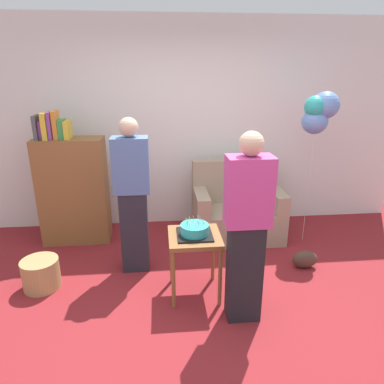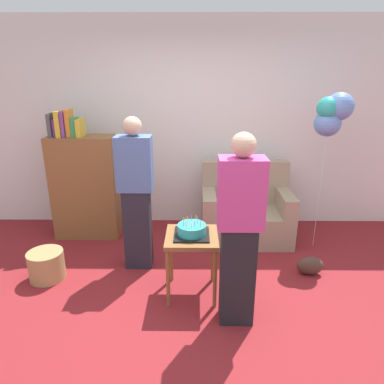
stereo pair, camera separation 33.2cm
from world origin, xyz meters
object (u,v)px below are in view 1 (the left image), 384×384
Objects in this scene: bookshelf at (73,188)px; person_blowing_candles at (133,196)px; side_table at (195,244)px; handbag at (305,259)px; birthday_cake at (195,230)px; wicker_basket at (41,274)px; couch at (236,211)px; balloon_bunch at (319,111)px; person_holding_cake at (247,230)px.

person_blowing_candles is (0.78, -0.75, 0.14)m from bookshelf.
side_table is 0.84m from person_blowing_candles.
handbag is (1.24, 0.34, -0.42)m from side_table.
birthday_cake reaches higher than wicker_basket.
couch is 3.44× the size of birthday_cake.
birthday_cake is 0.20× the size of person_blowing_candles.
bookshelf reaches higher than wicker_basket.
person_blowing_candles is 4.53× the size of wicker_basket.
side_table is 0.34× the size of balloon_bunch.
handbag is (1.24, 0.34, -0.57)m from birthday_cake.
balloon_bunch reaches higher than person_blowing_candles.
bookshelf is 1.09m from person_blowing_candles.
birthday_cake is 2.08m from balloon_bunch.
balloon_bunch reaches higher than wicker_basket.
person_blowing_candles is 1.18m from wicker_basket.
couch is 0.60× the size of balloon_bunch.
birthday_cake is (-0.00, 0.00, 0.15)m from side_table.
couch is 0.67× the size of person_holding_cake.
birthday_cake reaches higher than handbag.
handbag is at bearing -112.86° from balloon_bunch.
birthday_cake is 1.41m from handbag.
balloon_bunch is (0.30, 0.70, 1.50)m from handbag.
balloon_bunch reaches higher than person_holding_cake.
balloon_bunch is (1.16, 1.41, 0.77)m from person_holding_cake.
couch is 2.38m from wicker_basket.
wicker_basket is 3.46m from balloon_bunch.
birthday_cake is 0.56m from person_holding_cake.
person_blowing_candles reaches higher than side_table.
side_table is 1.56m from wicker_basket.
side_table reaches higher than wicker_basket.
bookshelf reaches higher than couch.
balloon_bunch is (1.54, 1.04, 0.93)m from birthday_cake.
balloon_bunch is at bearing 22.79° from person_blowing_candles.
person_blowing_candles is (-1.25, -0.70, 0.49)m from couch.
couch is 3.93× the size of handbag.
person_holding_cake reaches higher than side_table.
side_table is at bearing -8.86° from wicker_basket.
bookshelf is at bearing 82.34° from wicker_basket.
person_blowing_candles is 5.82× the size of handbag.
handbag is (1.83, -0.17, -0.73)m from person_blowing_candles.
side_table is at bearing -56.66° from person_holding_cake.
handbag is at bearing 2.13° from wicker_basket.
balloon_bunch is at bearing 14.78° from wicker_basket.
person_blowing_candles is at bearing 138.93° from birthday_cake.
wicker_basket is at bearing -154.41° from person_blowing_candles.
side_table is at bearing -32.21° from person_blowing_candles.
wicker_basket is (-1.88, 0.61, -0.68)m from person_holding_cake.
person_holding_cake is 2.09m from wicker_basket.
balloon_bunch is at bearing 67.14° from handbag.
couch is at bearing 24.15° from wicker_basket.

